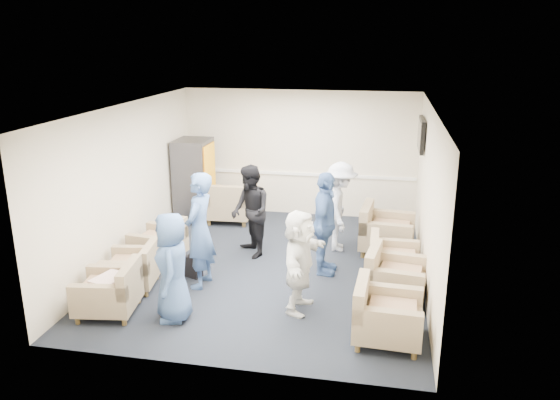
% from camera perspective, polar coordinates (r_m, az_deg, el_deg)
% --- Properties ---
extents(floor, '(6.00, 6.00, 0.00)m').
position_cam_1_polar(floor, '(9.36, -0.96, -6.99)').
color(floor, black).
rests_on(floor, ground).
extents(ceiling, '(6.00, 6.00, 0.00)m').
position_cam_1_polar(ceiling, '(8.63, -1.05, 9.65)').
color(ceiling, silver).
rests_on(ceiling, back_wall).
extents(back_wall, '(5.00, 0.02, 2.70)m').
position_cam_1_polar(back_wall, '(11.77, 2.03, 4.89)').
color(back_wall, beige).
rests_on(back_wall, floor).
extents(front_wall, '(5.00, 0.02, 2.70)m').
position_cam_1_polar(front_wall, '(6.16, -6.83, -6.47)').
color(front_wall, beige).
rests_on(front_wall, floor).
extents(left_wall, '(0.02, 6.00, 2.70)m').
position_cam_1_polar(left_wall, '(9.72, -15.59, 1.72)').
color(left_wall, beige).
rests_on(left_wall, floor).
extents(right_wall, '(0.02, 6.00, 2.70)m').
position_cam_1_polar(right_wall, '(8.75, 15.23, 0.11)').
color(right_wall, beige).
rests_on(right_wall, floor).
extents(chair_rail, '(4.98, 0.04, 0.06)m').
position_cam_1_polar(chair_rail, '(11.85, 1.99, 2.74)').
color(chair_rail, white).
rests_on(chair_rail, back_wall).
extents(tv, '(0.10, 1.00, 0.58)m').
position_cam_1_polar(tv, '(10.34, 14.54, 6.64)').
color(tv, black).
rests_on(tv, right_wall).
extents(armchair_left_near, '(0.90, 0.90, 0.64)m').
position_cam_1_polar(armchair_left_near, '(8.11, -17.20, -9.23)').
color(armchair_left_near, '#907B5C').
rests_on(armchair_left_near, floor).
extents(armchair_left_mid, '(0.87, 0.87, 0.61)m').
position_cam_1_polar(armchair_left_mid, '(8.81, -14.99, -6.99)').
color(armchair_left_mid, '#907B5C').
rests_on(armchair_left_mid, floor).
extents(armchair_left_far, '(0.88, 0.88, 0.62)m').
position_cam_1_polar(armchair_left_far, '(9.69, -12.34, -4.56)').
color(armchair_left_far, '#907B5C').
rests_on(armchair_left_far, floor).
extents(armchair_right_near, '(0.88, 0.88, 0.67)m').
position_cam_1_polar(armchair_right_near, '(7.23, 10.76, -11.89)').
color(armchair_right_near, '#907B5C').
rests_on(armchair_right_near, floor).
extents(armchair_right_midnear, '(0.94, 0.94, 0.67)m').
position_cam_1_polar(armchair_right_midnear, '(8.29, 11.65, -8.07)').
color(armchair_right_midnear, '#907B5C').
rests_on(armchair_right_midnear, floor).
extents(armchair_right_midfar, '(0.79, 0.79, 0.63)m').
position_cam_1_polar(armchair_right_midfar, '(8.93, 11.51, -6.35)').
color(armchair_right_midfar, '#907B5C').
rests_on(armchair_right_midfar, floor).
extents(armchair_right_far, '(1.00, 1.00, 0.73)m').
position_cam_1_polar(armchair_right_far, '(10.03, 10.77, -3.37)').
color(armchair_right_far, '#907B5C').
rests_on(armchair_right_far, floor).
extents(armchair_corner, '(0.96, 0.96, 0.73)m').
position_cam_1_polar(armchair_corner, '(11.52, -5.31, -0.51)').
color(armchair_corner, '#907B5C').
rests_on(armchair_corner, floor).
extents(vending_machine, '(0.70, 0.82, 1.73)m').
position_cam_1_polar(vending_machine, '(11.60, -8.93, 2.06)').
color(vending_machine, '#45454C').
rests_on(vending_machine, floor).
extents(backpack, '(0.30, 0.25, 0.43)m').
position_cam_1_polar(backpack, '(9.02, -9.03, -6.62)').
color(backpack, black).
rests_on(backpack, floor).
extents(pillow, '(0.47, 0.55, 0.14)m').
position_cam_1_polar(pillow, '(8.03, -17.37, -8.14)').
color(pillow, '#EFE2D0').
rests_on(pillow, armchair_left_near).
extents(person_front_left, '(0.68, 0.86, 1.53)m').
position_cam_1_polar(person_front_left, '(7.58, -11.18, -6.90)').
color(person_front_left, '#3F5F97').
rests_on(person_front_left, floor).
extents(person_mid_left, '(0.48, 0.69, 1.82)m').
position_cam_1_polar(person_mid_left, '(8.45, -8.40, -3.18)').
color(person_mid_left, '#3F5F97').
rests_on(person_mid_left, floor).
extents(person_back_left, '(0.96, 1.01, 1.64)m').
position_cam_1_polar(person_back_left, '(9.57, -3.11, -1.20)').
color(person_back_left, black).
rests_on(person_back_left, floor).
extents(person_back_right, '(0.69, 1.10, 1.63)m').
position_cam_1_polar(person_back_right, '(9.88, 6.28, -0.72)').
color(person_back_right, white).
rests_on(person_back_right, floor).
extents(person_mid_right, '(0.45, 1.02, 1.71)m').
position_cam_1_polar(person_mid_right, '(8.86, 4.68, -2.49)').
color(person_mid_right, '#3F5F97').
rests_on(person_mid_right, floor).
extents(person_front_right, '(0.61, 1.43, 1.49)m').
position_cam_1_polar(person_front_right, '(7.69, 2.06, -6.41)').
color(person_front_right, white).
rests_on(person_front_right, floor).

